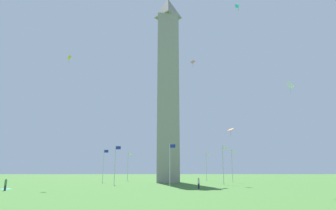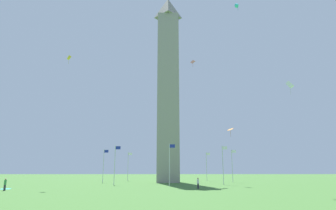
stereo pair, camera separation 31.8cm
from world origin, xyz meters
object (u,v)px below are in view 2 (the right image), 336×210
object	(u,v)px
flagpole_n	(232,164)
kite_cyan_delta	(238,5)
obelisk_monument	(168,84)
flagpole_nw	(223,163)
flagpole_sw	(115,163)
flagpole_w	(170,162)
picnic_blanket_near_first_person	(5,189)
flagpole_se	(128,165)
person_white_shirt	(198,183)
flagpole_s	(104,164)
flagpole_ne	(207,165)
kite_orange_diamond	(230,130)
person_green_shirt	(5,184)
kite_white_box	(290,85)
flagpole_e	(167,165)
kite_yellow_box	(69,58)
kite_pink_diamond	(193,62)

from	to	relation	value
flagpole_n	kite_cyan_delta	bearing A→B (deg)	-97.42
obelisk_monument	flagpole_nw	world-z (taller)	obelisk_monument
flagpole_sw	flagpole_w	size ratio (longest dim) A/B	1.00
picnic_blanket_near_first_person	flagpole_se	bearing A→B (deg)	65.99
person_white_shirt	flagpole_s	bearing A→B (deg)	41.22
flagpole_w	kite_cyan_delta	distance (m)	31.99
flagpole_ne	flagpole_se	distance (m)	21.84
flagpole_se	kite_orange_diamond	xyz separation A→B (m)	(22.88, -25.10, 6.34)
flagpole_n	person_green_shirt	size ratio (longest dim) A/B	4.45
obelisk_monument	kite_white_box	distance (m)	30.47
person_green_shirt	flagpole_e	bearing A→B (deg)	-17.45
flagpole_s	picnic_blanket_near_first_person	world-z (taller)	flagpole_s
flagpole_ne	kite_yellow_box	distance (m)	45.95
kite_white_box	kite_pink_diamond	xyz separation A→B (m)	(-16.09, 13.23, 9.55)
flagpole_ne	picnic_blanket_near_first_person	size ratio (longest dim) A/B	4.30
flagpole_nw	flagpole_e	bearing A→B (deg)	112.50
kite_orange_diamond	kite_cyan_delta	distance (m)	23.70
flagpole_n	flagpole_sw	bearing A→B (deg)	-157.50
flagpole_nw	flagpole_w	bearing A→B (deg)	-157.50
flagpole_n	kite_orange_diamond	bearing A→B (deg)	-103.82
flagpole_w	kite_white_box	bearing A→B (deg)	-12.60
flagpole_w	kite_white_box	world-z (taller)	kite_white_box
flagpole_n	flagpole_se	xyz separation A→B (m)	(-26.37, 10.92, 0.00)
flagpole_e	flagpole_s	bearing A→B (deg)	-135.00
kite_white_box	kite_cyan_delta	xyz separation A→B (m)	(-9.16, -1.86, 14.91)
flagpole_s	flagpole_w	distance (m)	21.84
flagpole_s	flagpole_w	size ratio (longest dim) A/B	1.00
kite_yellow_box	kite_pink_diamond	size ratio (longest dim) A/B	1.12
flagpole_nw	picnic_blanket_near_first_person	world-z (taller)	flagpole_nw
flagpole_n	person_green_shirt	xyz separation A→B (m)	(-39.41, -26.41, -3.39)
flagpole_w	kite_yellow_box	world-z (taller)	kite_yellow_box
flagpole_ne	kite_yellow_box	bearing A→B (deg)	-138.51
kite_orange_diamond	kite_yellow_box	bearing A→B (deg)	-176.04
kite_yellow_box	flagpole_se	bearing A→B (deg)	71.70
flagpole_w	picnic_blanket_near_first_person	xyz separation A→B (m)	(-25.86, -7.16, -4.25)
picnic_blanket_near_first_person	flagpole_w	bearing A→B (deg)	15.48
flagpole_ne	kite_orange_diamond	bearing A→B (deg)	-87.64
flagpole_e	person_white_shirt	xyz separation A→B (m)	(4.29, -38.31, -3.41)
flagpole_ne	kite_cyan_delta	size ratio (longest dim) A/B	4.58
person_white_shirt	flagpole_w	bearing A→B (deg)	30.45
flagpole_sw	kite_yellow_box	distance (m)	22.89
kite_cyan_delta	flagpole_n	bearing A→B (deg)	82.58
flagpole_ne	flagpole_s	size ratio (longest dim) A/B	1.00
flagpole_sw	kite_cyan_delta	world-z (taller)	kite_cyan_delta
kite_orange_diamond	kite_pink_diamond	bearing A→B (deg)	131.72
flagpole_nw	kite_yellow_box	world-z (taller)	kite_yellow_box
flagpole_w	kite_yellow_box	distance (m)	28.49
person_white_shirt	kite_yellow_box	distance (m)	34.53
obelisk_monument	person_white_shirt	size ratio (longest dim) A/B	28.73
flagpole_e	kite_yellow_box	world-z (taller)	kite_yellow_box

